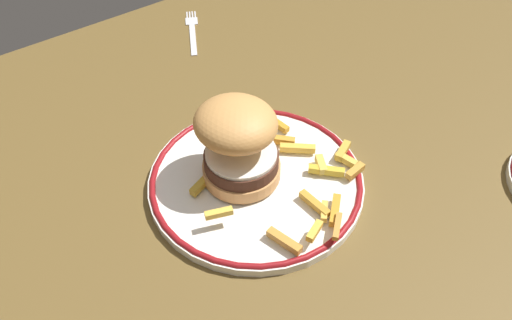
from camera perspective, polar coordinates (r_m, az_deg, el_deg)
The scene contains 5 objects.
ground_plane at distance 70.15cm, azimuth -3.88°, elevation -3.47°, with size 146.29×91.69×4.00cm, color brown.
dinner_plate at distance 67.53cm, azimuth 0.00°, elevation -2.23°, with size 27.71×27.71×1.60cm.
burger at distance 63.64cm, azimuth -1.95°, elevation 2.11°, with size 10.65×11.11×10.96cm.
fries_pile at distance 66.09cm, azimuth 5.30°, elevation -2.14°, with size 23.10×22.64×2.38cm.
fork at distance 96.97cm, azimuth -6.94°, elevation 13.80°, with size 8.15×13.28×0.36cm.
Camera 1 is at (-23.14, -39.69, 51.02)cm, focal length 36.76 mm.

